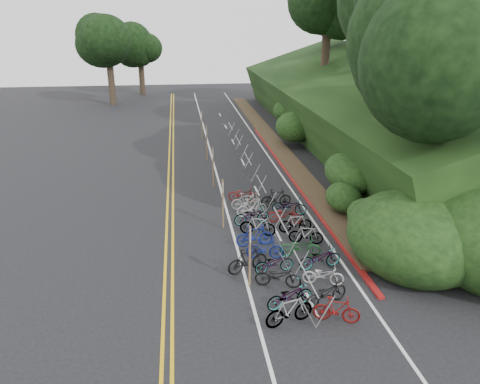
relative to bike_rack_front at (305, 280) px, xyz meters
The scene contains 11 objects.
ground 3.47m from the bike_rack_front, 148.42° to the left, with size 120.00×120.00×0.00m, color black.
road_markings 12.09m from the bike_rack_front, 100.59° to the left, with size 7.47×80.00×0.01m.
red_curb 14.07m from the bike_rack_front, 78.28° to the left, with size 0.25×28.00×0.10m, color maroon.
embankment 23.18m from the bike_rack_front, 64.06° to the left, with size 14.30×48.14×9.11m.
tree_cluster 26.67m from the bike_rack_front, 73.80° to the left, with size 31.82×53.51×17.25m.
bike_rack_front is the anchor object (origin of this frame).
bike_racks_rest 14.75m from the bike_rack_front, 89.41° to the left, with size 1.14×23.00×1.17m.
signpost_near 2.26m from the bike_rack_front, 144.05° to the left, with size 0.08×0.40×2.52m.
signposts_rest 15.92m from the bike_rack_front, 98.12° to the left, with size 0.08×18.40×2.50m.
bike_front 2.96m from the bike_rack_front, 125.07° to the left, with size 1.78×0.50×1.07m, color black.
bike_valet 4.19m from the bike_rack_front, 88.85° to the left, with size 3.27×13.14×1.07m.
Camera 1 is at (-1.33, -15.78, 9.57)m, focal length 35.00 mm.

